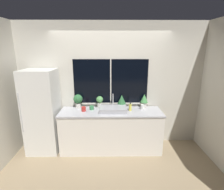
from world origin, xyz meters
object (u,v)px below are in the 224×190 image
object	(u,v)px
potted_plant_far_right	(144,100)
soap_bottle	(130,107)
potted_plant_center_right	(122,100)
sink	(113,109)
mug_white	(142,107)
mug_red	(84,109)
refrigerator	(42,112)
potted_plant_center_left	(100,101)
mug_green	(92,108)
potted_plant_far_left	(78,100)

from	to	relation	value
potted_plant_far_right	soap_bottle	bearing A→B (deg)	-148.07
potted_plant_center_right	potted_plant_far_right	world-z (taller)	potted_plant_far_right
sink	potted_plant_center_right	bearing A→B (deg)	50.68
mug_white	mug_red	bearing A→B (deg)	-175.36
refrigerator	potted_plant_center_right	size ratio (longest dim) A/B	6.06
potted_plant_center_right	potted_plant_far_right	size ratio (longest dim) A/B	0.96
potted_plant_center_right	mug_white	world-z (taller)	potted_plant_center_right
potted_plant_far_right	soap_bottle	distance (m)	0.40
soap_bottle	potted_plant_center_left	bearing A→B (deg)	162.68
potted_plant_center_left	mug_white	world-z (taller)	potted_plant_center_left
mug_red	mug_white	bearing A→B (deg)	4.64
refrigerator	mug_green	size ratio (longest dim) A/B	19.39
potted_plant_far_left	mug_green	size ratio (longest dim) A/B	3.33
potted_plant_far_right	mug_white	world-z (taller)	potted_plant_far_right
sink	soap_bottle	size ratio (longest dim) A/B	2.94
potted_plant_far_left	potted_plant_center_left	size ratio (longest dim) A/B	1.15
potted_plant_center_right	soap_bottle	xyz separation A→B (m)	(0.17, -0.20, -0.09)
sink	potted_plant_far_left	distance (m)	0.81
potted_plant_center_left	mug_green	size ratio (longest dim) A/B	2.89
potted_plant_far_right	mug_red	xyz separation A→B (m)	(-1.30, -0.22, -0.13)
sink	potted_plant_center_left	size ratio (longest dim) A/B	2.14
soap_bottle	potted_plant_far_right	bearing A→B (deg)	31.93
potted_plant_far_left	potted_plant_far_right	bearing A→B (deg)	0.00
sink	mug_white	size ratio (longest dim) A/B	5.36
potted_plant_far_right	mug_red	size ratio (longest dim) A/B	3.30
potted_plant_center_left	soap_bottle	distance (m)	0.69
potted_plant_center_right	mug_red	bearing A→B (deg)	-164.68
potted_plant_center_left	mug_red	world-z (taller)	potted_plant_center_left
potted_plant_center_right	mug_green	distance (m)	0.67
sink	mug_white	bearing A→B (deg)	10.37
refrigerator	mug_red	distance (m)	0.87
potted_plant_far_left	mug_red	xyz separation A→B (m)	(0.15, -0.22, -0.14)
refrigerator	mug_green	distance (m)	1.03
mug_white	potted_plant_center_right	bearing A→B (deg)	164.57
refrigerator	soap_bottle	xyz separation A→B (m)	(1.84, 0.02, 0.09)
refrigerator	soap_bottle	world-z (taller)	refrigerator
potted_plant_far_left	mug_green	xyz separation A→B (m)	(0.31, -0.13, -0.14)
mug_white	mug_red	size ratio (longest dim) A/B	1.14
mug_green	potted_plant_center_right	bearing A→B (deg)	10.94
potted_plant_center_left	potted_plant_far_right	bearing A→B (deg)	0.00
mug_white	mug_green	size ratio (longest dim) A/B	1.16
refrigerator	potted_plant_center_left	world-z (taller)	refrigerator
potted_plant_far_left	mug_red	world-z (taller)	potted_plant_far_left
potted_plant_far_right	mug_green	world-z (taller)	potted_plant_far_right
refrigerator	potted_plant_far_left	xyz separation A→B (m)	(0.72, 0.22, 0.19)
potted_plant_center_left	potted_plant_far_right	xyz separation A→B (m)	(0.98, 0.00, 0.03)
sink	potted_plant_center_left	world-z (taller)	sink
soap_bottle	mug_red	xyz separation A→B (m)	(-0.97, -0.02, -0.03)
refrigerator	potted_plant_far_left	distance (m)	0.77
mug_red	mug_green	size ratio (longest dim) A/B	1.01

